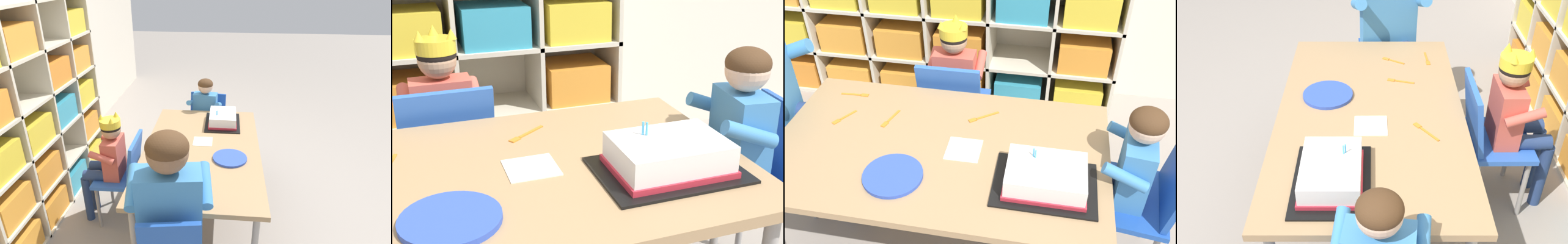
{
  "view_description": "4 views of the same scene",
  "coord_description": "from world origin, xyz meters",
  "views": [
    {
      "loc": [
        -2.02,
        -0.14,
        1.71
      ],
      "look_at": [
        0.24,
        0.07,
        0.66
      ],
      "focal_mm": 30.41,
      "sensor_mm": 36.0,
      "label": 1
    },
    {
      "loc": [
        -0.17,
        -1.21,
        1.2
      ],
      "look_at": [
        0.3,
        0.1,
        0.64
      ],
      "focal_mm": 48.05,
      "sensor_mm": 36.0,
      "label": 2
    },
    {
      "loc": [
        0.4,
        -1.27,
        1.74
      ],
      "look_at": [
        0.16,
        0.04,
        0.69
      ],
      "focal_mm": 40.14,
      "sensor_mm": 36.0,
      "label": 3
    },
    {
      "loc": [
        1.62,
        0.01,
        1.7
      ],
      "look_at": [
        0.29,
        0.01,
        0.72
      ],
      "focal_mm": 42.13,
      "sensor_mm": 36.0,
      "label": 4
    }
  ],
  "objects": [
    {
      "name": "guest_at_table_side",
      "position": [
        0.72,
        0.03,
        0.53
      ],
      "size": [
        0.31,
        0.31,
        0.83
      ],
      "rotation": [
        0.0,
        0.0,
        -1.69
      ],
      "color": "#3D7FBC",
      "rests_on": "ground"
    },
    {
      "name": "fork_near_cake_tray",
      "position": [
        0.14,
        0.22,
        0.57
      ],
      "size": [
        0.13,
        0.1,
        0.0
      ],
      "rotation": [
        0.0,
        0.0,
        0.65
      ],
      "color": "orange",
      "rests_on": "activity_table"
    },
    {
      "name": "paper_plate_stack",
      "position": [
        -0.13,
        -0.2,
        0.58
      ],
      "size": [
        0.23,
        0.23,
        0.01
      ],
      "primitive_type": "cylinder",
      "color": "blue",
      "rests_on": "activity_table"
    },
    {
      "name": "fork_at_table_front_edge",
      "position": [
        -0.46,
        0.11,
        0.57
      ],
      "size": [
        0.08,
        0.11,
        0.0
      ],
      "rotation": [
        0.0,
        0.0,
        1.04
      ],
      "color": "orange",
      "rests_on": "activity_table"
    },
    {
      "name": "activity_table",
      "position": [
        0.0,
        0.0,
        0.53
      ],
      "size": [
        1.36,
        0.8,
        0.57
      ],
      "color": "#A37F56",
      "rests_on": "ground"
    },
    {
      "name": "paper_napkin_square",
      "position": [
        0.1,
        0.0,
        0.57
      ],
      "size": [
        0.14,
        0.14,
        0.0
      ],
      "primitive_type": "cube",
      "rotation": [
        0.0,
        0.0,
        0.01
      ],
      "color": "white",
      "rests_on": "activity_table"
    },
    {
      "name": "classroom_chair_blue",
      "position": [
        -0.07,
        0.55,
        0.39
      ],
      "size": [
        0.35,
        0.31,
        0.66
      ],
      "rotation": [
        0.0,
        0.0,
        3.15
      ],
      "color": "blue",
      "rests_on": "ground"
    },
    {
      "name": "fork_by_napkin",
      "position": [
        -0.47,
        0.29,
        0.57
      ],
      "size": [
        0.13,
        0.02,
        0.0
      ],
      "rotation": [
        0.0,
        0.0,
        3.2
      ],
      "color": "orange",
      "rests_on": "activity_table"
    },
    {
      "name": "birthday_cake_on_tray",
      "position": [
        0.43,
        -0.14,
        0.61
      ],
      "size": [
        0.38,
        0.28,
        0.13
      ],
      "color": "black",
      "rests_on": "activity_table"
    },
    {
      "name": "classroom_chair_guest_side",
      "position": [
        0.82,
        0.02,
        0.41
      ],
      "size": [
        0.38,
        0.4,
        0.64
      ],
      "rotation": [
        0.0,
        0.0,
        -1.69
      ],
      "color": "#1E4CA8",
      "rests_on": "ground"
    },
    {
      "name": "fork_near_child_seat",
      "position": [
        -0.25,
        0.13,
        0.57
      ],
      "size": [
        0.05,
        0.13,
        0.0
      ],
      "rotation": [
        0.0,
        0.0,
        1.3
      ],
      "color": "orange",
      "rests_on": "activity_table"
    },
    {
      "name": "ground",
      "position": [
        0.0,
        0.0,
        0.0
      ],
      "size": [
        16.0,
        16.0,
        0.0
      ],
      "primitive_type": "plane",
      "color": "gray"
    },
    {
      "name": "child_with_crown",
      "position": [
        -0.07,
        0.66,
        0.52
      ],
      "size": [
        0.3,
        0.31,
        0.83
      ],
      "rotation": [
        0.0,
        0.0,
        3.15
      ],
      "color": "#D15647",
      "rests_on": "ground"
    }
  ]
}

